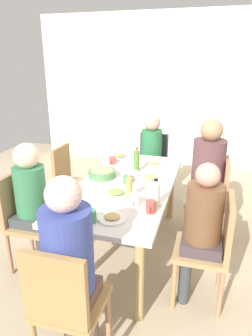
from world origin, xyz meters
TOP-DOWN VIEW (x-y plane):
  - ground_plane at (0.00, 0.00)m, footprint 6.89×6.89m
  - wall_left at (-2.93, 0.00)m, footprint 0.12×4.85m
  - dining_table at (0.00, 0.00)m, footprint 1.81×0.85m
  - chair_0 at (-1.28, 0.00)m, footprint 0.40×0.40m
  - person_0 at (-1.19, 0.00)m, footprint 0.30×0.30m
  - chair_1 at (1.28, 0.00)m, footprint 0.40×0.40m
  - person_1 at (1.19, 0.00)m, footprint 0.30×0.30m
  - chair_2 at (0.45, 0.81)m, footprint 0.40×0.40m
  - person_2 at (0.45, 0.71)m, footprint 0.30×0.30m
  - chair_3 at (-0.45, -0.81)m, footprint 0.40×0.40m
  - chair_4 at (0.45, -0.81)m, footprint 0.40×0.40m
  - person_4 at (0.45, -0.71)m, footprint 0.30×0.30m
  - chair_5 at (-0.45, 0.81)m, footprint 0.40×0.40m
  - person_5 at (-0.45, 0.72)m, footprint 0.32×0.32m
  - plate_0 at (-0.15, 0.21)m, footprint 0.26×0.26m
  - plate_1 at (0.27, -0.01)m, footprint 0.25×0.25m
  - plate_2 at (-0.73, -0.28)m, footprint 0.25×0.25m
  - plate_3 at (-0.57, 0.16)m, footprint 0.20×0.20m
  - plate_4 at (0.68, 0.09)m, footprint 0.20×0.20m
  - bowl_0 at (-0.09, -0.27)m, footprint 0.27×0.27m
  - cup_0 at (-0.01, 0.01)m, footprint 0.12×0.09m
  - cup_1 at (0.42, 0.19)m, footprint 0.12×0.09m
  - cup_2 at (0.76, -0.05)m, footprint 0.12×0.09m
  - cup_3 at (-0.49, -0.30)m, footprint 0.11×0.08m
  - cup_4 at (0.50, 0.34)m, footprint 0.11×0.08m
  - cup_5 at (-0.12, 0.05)m, footprint 0.12×0.09m
  - bottle_0 at (-0.33, 0.02)m, footprint 0.06×0.06m
  - bottle_1 at (0.30, 0.11)m, footprint 0.05×0.05m
  - bottle_2 at (0.38, 0.35)m, footprint 0.07×0.07m

SIDE VIEW (x-z plane):
  - ground_plane at x=0.00m, z-range 0.00..0.00m
  - chair_0 at x=-1.28m, z-range 0.06..0.96m
  - chair_1 at x=1.28m, z-range 0.06..0.96m
  - chair_2 at x=0.45m, z-range 0.06..0.96m
  - chair_3 at x=-0.45m, z-range 0.06..0.96m
  - chair_4 at x=0.45m, z-range 0.06..0.96m
  - chair_5 at x=-0.45m, z-range 0.06..0.96m
  - dining_table at x=0.00m, z-range 0.28..1.02m
  - person_2 at x=0.45m, z-range 0.10..1.26m
  - person_0 at x=-1.19m, z-range 0.11..1.29m
  - person_4 at x=0.45m, z-range 0.12..1.30m
  - person_1 at x=1.19m, z-range 0.12..1.38m
  - plate_1 at x=0.27m, z-range 0.73..0.77m
  - plate_0 at x=-0.15m, z-range 0.73..0.77m
  - plate_3 at x=-0.57m, z-range 0.73..0.77m
  - plate_4 at x=0.68m, z-range 0.73..0.77m
  - plate_2 at x=-0.73m, z-range 0.73..0.77m
  - cup_0 at x=-0.01m, z-range 0.74..0.81m
  - cup_5 at x=-0.12m, z-range 0.74..0.82m
  - cup_3 at x=-0.49m, z-range 0.74..0.82m
  - person_5 at x=-0.45m, z-range 0.13..1.43m
  - bowl_0 at x=-0.09m, z-range 0.74..0.83m
  - cup_2 at x=0.76m, z-range 0.74..0.83m
  - cup_4 at x=0.50m, z-range 0.74..0.84m
  - cup_1 at x=0.42m, z-range 0.74..0.84m
  - bottle_1 at x=0.30m, z-range 0.73..0.95m
  - bottle_2 at x=0.38m, z-range 0.73..0.96m
  - bottle_0 at x=-0.33m, z-range 0.73..0.99m
  - wall_left at x=-2.93m, z-range 0.00..2.60m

